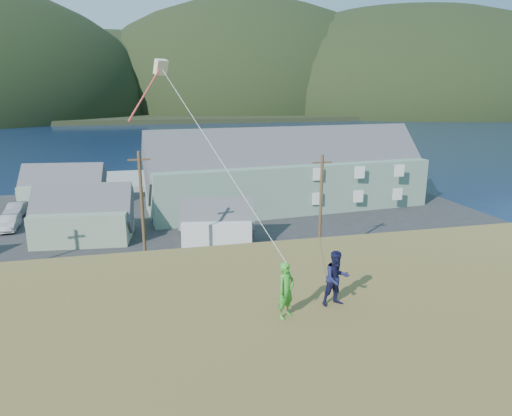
{
  "coord_description": "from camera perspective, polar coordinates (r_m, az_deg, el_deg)",
  "views": [
    {
      "loc": [
        -1.72,
        -31.64,
        13.88
      ],
      "look_at": [
        2.89,
        -12.44,
        8.8
      ],
      "focal_mm": 32.0,
      "sensor_mm": 36.0,
      "label": 1
    }
  ],
  "objects": [
    {
      "name": "grass_strip",
      "position": [
        32.75,
        -9.37,
        -10.75
      ],
      "size": [
        110.0,
        8.0,
        0.1
      ],
      "primitive_type": "cube",
      "color": "#4C3D19",
      "rests_on": "ground"
    },
    {
      "name": "kite_flyer_green",
      "position": [
        13.94,
        3.76,
        -10.22
      ],
      "size": [
        0.76,
        0.7,
        1.75
      ],
      "primitive_type": "imported",
      "rotation": [
        0.0,
        0.0,
        0.6
      ],
      "color": "green",
      "rests_on": "hillside"
    },
    {
      "name": "kite_rig",
      "position": [
        17.73,
        -11.9,
        16.16
      ],
      "size": [
        2.21,
        3.26,
        8.85
      ],
      "color": "beige",
      "rests_on": "ground"
    },
    {
      "name": "shed_white",
      "position": [
        42.08,
        -4.88,
        -1.92
      ],
      "size": [
        7.37,
        5.53,
        5.31
      ],
      "rotation": [
        0.0,
        0.0,
        -0.18
      ],
      "color": "silver",
      "rests_on": "waterfront_lot"
    },
    {
      "name": "utility_poles",
      "position": [
        34.39,
        -15.49,
        -1.36
      ],
      "size": [
        29.61,
        0.24,
        9.65
      ],
      "color": "#47331E",
      "rests_on": "waterfront_lot"
    },
    {
      "name": "far_shore",
      "position": [
        361.87,
        -13.5,
        12.01
      ],
      "size": [
        900.0,
        320.0,
        2.0
      ],
      "primitive_type": "cube",
      "color": "black",
      "rests_on": "ground"
    },
    {
      "name": "parked_cars",
      "position": [
        54.37,
        -23.2,
        -0.61
      ],
      "size": [
        22.68,
        11.62,
        1.57
      ],
      "color": "#9A2913",
      "rests_on": "waterfront_lot"
    },
    {
      "name": "ground",
      "position": [
        34.59,
        -9.63,
        -9.44
      ],
      "size": [
        900.0,
        900.0,
        0.0
      ],
      "primitive_type": "plane",
      "color": "#0A1638",
      "rests_on": "ground"
    },
    {
      "name": "far_hills",
      "position": [
        313.47,
        -6.79,
        12.17
      ],
      "size": [
        760.0,
        265.0,
        143.0
      ],
      "color": "black",
      "rests_on": "ground"
    },
    {
      "name": "wharf",
      "position": [
        73.01,
        -16.63,
        3.23
      ],
      "size": [
        26.0,
        14.0,
        0.9
      ],
      "primitive_type": "cube",
      "color": "gray",
      "rests_on": "ground"
    },
    {
      "name": "kite_flyer_navy",
      "position": [
        14.86,
        10.03,
        -8.66
      ],
      "size": [
        0.94,
        0.77,
        1.82
      ],
      "primitive_type": "imported",
      "rotation": [
        0.0,
        0.0,
        0.09
      ],
      "color": "#15173B",
      "rests_on": "hillside"
    },
    {
      "name": "lodge",
      "position": [
        55.01,
        4.03,
        4.61
      ],
      "size": [
        34.13,
        12.36,
        11.75
      ],
      "rotation": [
        0.0,
        0.0,
        0.09
      ],
      "color": "slate",
      "rests_on": "waterfront_lot"
    },
    {
      "name": "shed_palegreen_near",
      "position": [
        45.93,
        -20.78,
        -0.9
      ],
      "size": [
        9.55,
        6.53,
        6.55
      ],
      "rotation": [
        0.0,
        0.0,
        -0.1
      ],
      "color": "slate",
      "rests_on": "waterfront_lot"
    },
    {
      "name": "shed_palegreen_far",
      "position": [
        60.4,
        -22.92,
        2.41
      ],
      "size": [
        10.23,
        6.62,
        6.47
      ],
      "rotation": [
        0.0,
        0.0,
        -0.13
      ],
      "color": "gray",
      "rests_on": "waterfront_lot"
    },
    {
      "name": "waterfront_lot",
      "position": [
        50.59,
        -11.02,
        -1.69
      ],
      "size": [
        72.0,
        36.0,
        0.12
      ],
      "primitive_type": "cube",
      "color": "#28282B",
      "rests_on": "ground"
    }
  ]
}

